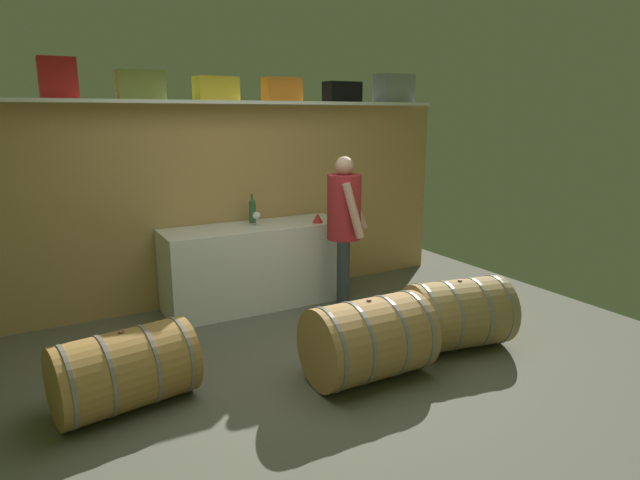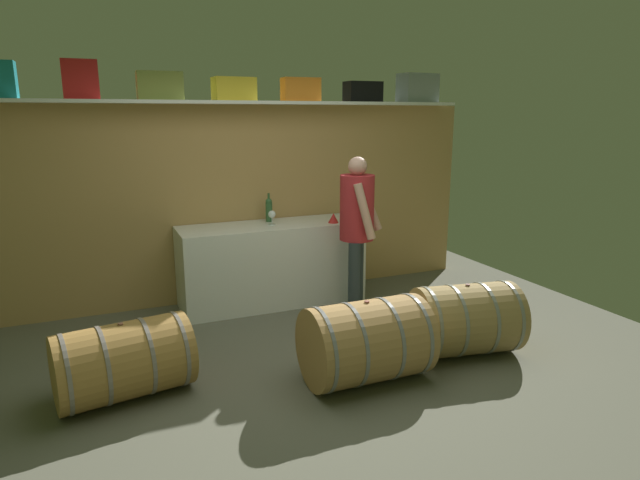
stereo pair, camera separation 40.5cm
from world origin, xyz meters
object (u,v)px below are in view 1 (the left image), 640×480
toolcase_black (342,92)px  toolcase_yellow (216,89)px  toolcase_orange (282,89)px  winemaker_pouring (345,219)px  red_funnel (318,218)px  wine_barrel_far (125,370)px  wine_barrel_near (368,339)px  wine_barrel_flank (458,314)px  toolcase_grey (394,89)px  wine_glass (257,216)px  toolcase_olive (141,85)px  wine_bottle_green (252,210)px  work_cabinet (257,265)px  toolcase_red (58,78)px

toolcase_black → toolcase_yellow: bearing=-178.9°
toolcase_orange → winemaker_pouring: size_ratio=0.25×
red_funnel → wine_barrel_far: red_funnel is taller
red_funnel → toolcase_orange: bearing=117.3°
red_funnel → toolcase_yellow: bearing=156.6°
wine_barrel_near → wine_barrel_flank: (0.99, 0.10, -0.01)m
toolcase_grey → wine_glass: size_ratio=2.93×
toolcase_black → toolcase_grey: bearing=1.1°
wine_barrel_flank → winemaker_pouring: bearing=119.1°
toolcase_olive → wine_bottle_green: size_ratio=1.37×
work_cabinet → toolcase_black: bearing=10.8°
work_cabinet → wine_barrel_far: bearing=-136.8°
work_cabinet → wine_bottle_green: size_ratio=6.28×
work_cabinet → winemaker_pouring: bearing=-43.6°
wine_glass → wine_barrel_far: size_ratio=0.15×
toolcase_olive → work_cabinet: bearing=-11.3°
toolcase_olive → wine_bottle_green: (1.03, -0.07, -1.24)m
toolcase_olive → wine_bottle_green: 1.61m
work_cabinet → wine_barrel_flank: size_ratio=2.05×
wine_barrel_far → winemaker_pouring: winemaker_pouring is taller
toolcase_grey → winemaker_pouring: bearing=-147.5°
wine_barrel_flank → toolcase_orange: bearing=117.7°
toolcase_red → wine_barrel_flank: size_ratio=0.37×
toolcase_grey → red_funnel: size_ratio=3.94×
toolcase_red → red_funnel: 2.71m
wine_bottle_green → toolcase_black: bearing=3.5°
toolcase_grey → red_funnel: toolcase_grey is taller
toolcase_red → wine_glass: bearing=-8.3°
toolcase_olive → wine_barrel_far: size_ratio=0.42×
toolcase_red → wine_barrel_flank: 3.96m
toolcase_yellow → wine_barrel_near: bearing=-82.2°
toolcase_red → toolcase_olive: toolcase_red is taller
toolcase_olive → wine_barrel_flank: bearing=-43.2°
wine_glass → toolcase_olive: bearing=166.5°
toolcase_orange → wine_barrel_flank: (0.66, -2.05, -1.91)m
wine_glass → wine_barrel_far: (-1.58, -1.46, -0.67)m
toolcase_orange → red_funnel: toolcase_orange is taller
toolcase_orange → wine_barrel_flank: bearing=-68.3°
toolcase_olive → wine_barrel_flank: size_ratio=0.45×
wine_barrel_near → toolcase_red: bearing=129.8°
toolcase_grey → wine_barrel_far: (-3.44, -1.70, -1.97)m
toolcase_yellow → red_funnel: (0.91, -0.40, -1.30)m
work_cabinet → toolcase_red: bearing=172.5°
wine_barrel_flank → wine_glass: bearing=130.7°
wine_glass → wine_bottle_green: bearing=82.0°
wine_bottle_green → wine_barrel_flank: (1.06, -1.98, -0.68)m
work_cabinet → wine_barrel_near: 1.93m
toolcase_orange → wine_bottle_green: (-0.40, -0.07, -1.23)m
toolcase_orange → red_funnel: 1.38m
toolcase_yellow → red_funnel: size_ratio=3.71×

